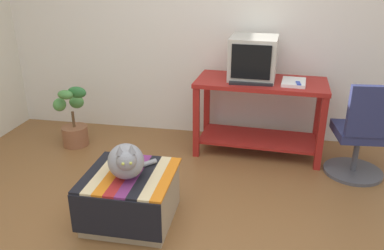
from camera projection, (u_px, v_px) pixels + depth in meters
The scene contains 12 objects.
ground_plane at pixel (178, 247), 2.64m from camera, with size 14.00×14.00×0.00m, color brown.
back_wall at pixel (219, 15), 4.01m from camera, with size 8.00×0.10×2.60m, color silver.
desk at pixel (260, 105), 3.82m from camera, with size 1.28×0.65×0.75m.
tv_monitor at pixel (253, 58), 3.74m from camera, with size 0.46×0.49×0.40m.
keyboard at pixel (251, 82), 3.63m from camera, with size 0.40×0.15×0.02m, color black.
book at pixel (294, 82), 3.62m from camera, with size 0.21×0.30×0.03m, color white.
ottoman_with_blanket at pixel (131, 197), 2.86m from camera, with size 0.63×0.64×0.38m.
cat at pixel (126, 161), 2.71m from camera, with size 0.36×0.43×0.30m.
potted_plant at pixel (73, 122), 4.08m from camera, with size 0.37×0.36×0.65m.
office_chair at pixel (361, 137), 3.39m from camera, with size 0.52×0.52×0.89m.
stapler at pixel (298, 85), 3.52m from camera, with size 0.04×0.11×0.04m, color #2342B7.
pen at pixel (300, 82), 3.68m from camera, with size 0.01×0.01×0.14m, color #B7B7BC.
Camera 1 is at (0.48, -2.08, 1.77)m, focal length 36.35 mm.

